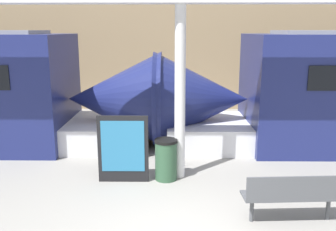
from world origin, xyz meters
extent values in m
cube|color=#9E8460|center=(0.00, 10.35, 2.50)|extent=(56.00, 0.20, 5.00)
cone|color=navy|center=(0.69, 5.41, 1.32)|extent=(2.63, 2.63, 2.63)
cube|color=silver|center=(0.94, 5.41, 0.35)|extent=(2.37, 2.46, 0.70)
cone|color=navy|center=(-1.72, 5.41, 1.32)|extent=(2.63, 2.63, 2.63)
cube|color=silver|center=(-1.97, 5.41, 0.35)|extent=(2.37, 2.46, 0.70)
cube|color=#4C4F54|center=(1.91, 1.00, 0.46)|extent=(1.69, 0.53, 0.04)
cube|color=#4C4F54|center=(1.92, 0.80, 0.68)|extent=(1.67, 0.13, 0.41)
cylinder|color=#4C4F54|center=(1.25, 0.96, 0.22)|extent=(0.07, 0.07, 0.44)
cylinder|color=#4C4F54|center=(2.58, 1.04, 0.22)|extent=(0.07, 0.07, 0.44)
cylinder|color=#2D5138|center=(-0.25, 2.80, 0.42)|extent=(0.48, 0.48, 0.85)
cylinder|color=black|center=(-0.25, 2.80, 0.88)|extent=(0.50, 0.50, 0.06)
cube|color=black|center=(-1.16, 2.67, 0.73)|extent=(1.08, 0.06, 1.46)
cube|color=teal|center=(-1.16, 2.63, 0.80)|extent=(0.92, 0.01, 1.11)
cylinder|color=silver|center=(0.05, 2.97, 1.87)|extent=(0.23, 0.23, 3.73)
camera|label=1|loc=(-0.13, -4.92, 3.22)|focal=40.00mm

